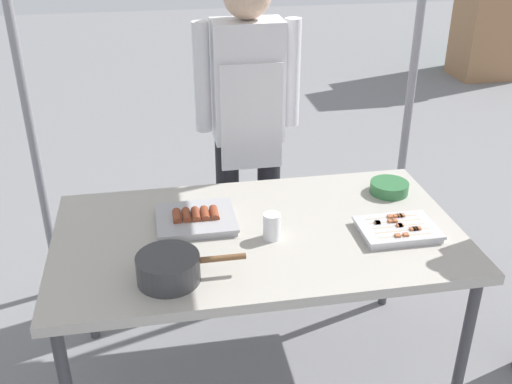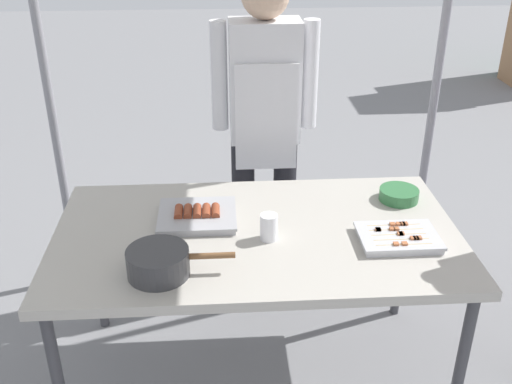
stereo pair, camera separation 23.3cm
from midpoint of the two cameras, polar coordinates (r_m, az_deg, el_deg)
name	(u,v)px [view 1 (the left image)]	position (r m, az deg, el deg)	size (l,w,h in m)	color
ground_plane	(258,373)	(2.82, -2.28, -17.02)	(18.00, 18.00, 0.00)	slate
stall_table	(258,243)	(2.39, -2.59, -4.94)	(1.60, 0.90, 0.75)	#B7B2A8
tray_grilled_sausages	(196,219)	(2.43, -8.51, -2.64)	(0.32, 0.28, 0.05)	#ADADB2
tray_meat_skewers	(398,229)	(2.38, 10.68, -3.60)	(0.30, 0.22, 0.04)	silver
cooking_wok	(169,267)	(2.09, -11.52, -7.17)	(0.38, 0.22, 0.10)	#38383A
condiment_bowl	(389,188)	(2.68, 10.22, 0.36)	(0.17, 0.17, 0.05)	#33723F
drink_cup_near_edge	(272,226)	(2.29, -1.39, -3.37)	(0.07, 0.07, 0.11)	white
vendor_woman	(248,111)	(2.98, -3.04, 7.71)	(0.52, 0.23, 1.64)	black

